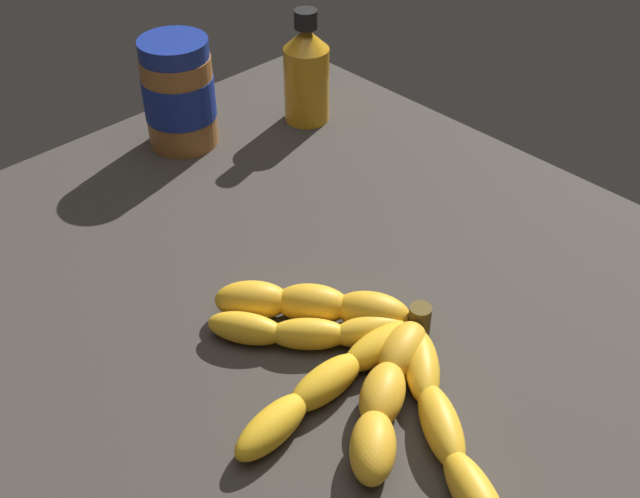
{
  "coord_description": "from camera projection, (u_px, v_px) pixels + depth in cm",
  "views": [
    {
      "loc": [
        39.06,
        -37.26,
        50.32
      ],
      "look_at": [
        -1.76,
        1.93,
        4.6
      ],
      "focal_mm": 44.34,
      "sensor_mm": 36.0,
      "label": 1
    }
  ],
  "objects": [
    {
      "name": "ground_plane",
      "position": [
        318.0,
        321.0,
        0.75
      ],
      "size": [
        84.01,
        72.7,
        4.06
      ],
      "primitive_type": "cube",
      "color": "#38332D"
    },
    {
      "name": "banana_bunch",
      "position": [
        355.0,
        364.0,
        0.66
      ],
      "size": [
        34.44,
        22.0,
        3.62
      ],
      "color": "gold",
      "rests_on": "ground_plane"
    },
    {
      "name": "peanut_butter_jar",
      "position": [
        179.0,
        94.0,
        0.92
      ],
      "size": [
        8.45,
        8.45,
        13.14
      ],
      "color": "#9E602D",
      "rests_on": "ground_plane"
    },
    {
      "name": "honey_bottle",
      "position": [
        306.0,
        73.0,
        0.97
      ],
      "size": [
        5.62,
        5.62,
        14.29
      ],
      "color": "orange",
      "rests_on": "ground_plane"
    }
  ]
}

